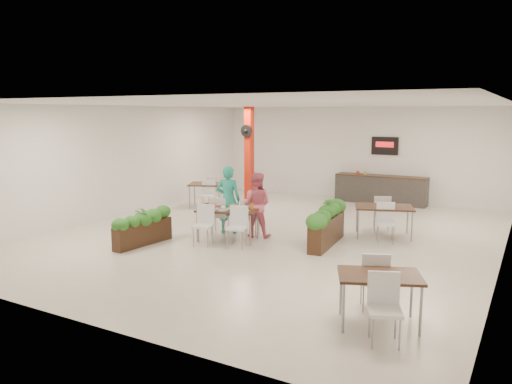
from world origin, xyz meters
TOP-DOWN VIEW (x-y plane):
  - ground at (0.00, 0.00)m, footprint 12.00×12.00m
  - room_shell at (0.00, 0.00)m, footprint 10.10×12.10m
  - red_column at (-3.00, 3.79)m, footprint 0.40×0.41m
  - service_counter at (1.00, 5.65)m, footprint 3.00×0.64m
  - main_table at (-0.80, -1.00)m, footprint 1.60×1.88m
  - diner_man at (-1.19, -0.34)m, footprint 0.70×0.55m
  - diner_woman at (-0.39, -0.34)m, footprint 0.90×0.78m
  - planter_left at (-2.24, -2.31)m, footprint 0.50×1.69m
  - planter_right at (1.41, -0.23)m, footprint 0.55×2.01m
  - side_table_a at (-3.60, 2.40)m, footprint 1.64×1.65m
  - side_table_b at (2.32, 1.20)m, footprint 1.59×1.67m
  - side_table_c at (3.67, -3.97)m, footprint 1.36×1.66m

SIDE VIEW (x-z plane):
  - ground at x=0.00m, z-range 0.00..0.00m
  - planter_left at x=-2.24m, z-range 0.04..0.92m
  - service_counter at x=1.00m, z-range -0.61..1.59m
  - planter_right at x=1.41m, z-range -0.02..1.03m
  - side_table_c at x=3.67m, z-range 0.16..1.08m
  - main_table at x=-0.80m, z-range 0.17..1.10m
  - side_table_b at x=2.32m, z-range 0.18..1.10m
  - side_table_a at x=-3.60m, z-range 0.18..1.11m
  - diner_woman at x=-0.39m, z-range 0.00..1.58m
  - diner_man at x=-1.19m, z-range 0.00..1.70m
  - red_column at x=-3.00m, z-range 0.04..3.24m
  - room_shell at x=0.00m, z-range 0.40..3.62m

